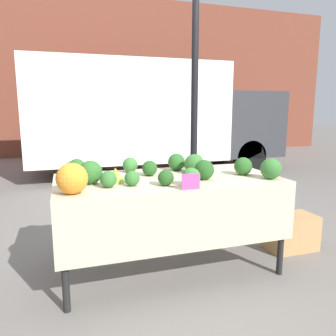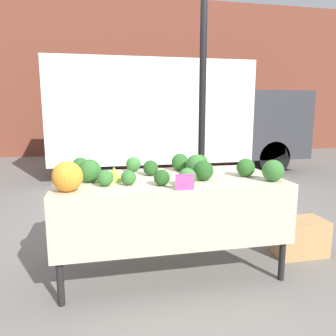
# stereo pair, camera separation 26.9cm
# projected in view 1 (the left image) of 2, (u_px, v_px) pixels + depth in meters

# --- Properties ---
(ground_plane) EXTENTS (40.00, 40.00, 0.00)m
(ground_plane) POSITION_uv_depth(u_px,v_px,m) (168.00, 267.00, 2.85)
(ground_plane) COLOR slate
(building_facade) EXTENTS (16.00, 0.60, 4.56)m
(building_facade) POSITION_uv_depth(u_px,v_px,m) (89.00, 77.00, 9.70)
(building_facade) COLOR brown
(building_facade) RESTS_ON ground_plane
(tent_pole) EXTENTS (0.07, 0.07, 2.67)m
(tent_pole) POSITION_uv_depth(u_px,v_px,m) (194.00, 111.00, 3.39)
(tent_pole) COLOR black
(tent_pole) RESTS_ON ground_plane
(parked_truck) EXTENTS (5.34, 1.82, 2.28)m
(parked_truck) POSITION_uv_depth(u_px,v_px,m) (151.00, 115.00, 7.00)
(parked_truck) COLOR white
(parked_truck) RESTS_ON ground_plane
(market_table) EXTENTS (1.81, 0.91, 0.80)m
(market_table) POSITION_uv_depth(u_px,v_px,m) (170.00, 190.00, 2.67)
(market_table) COLOR beige
(market_table) RESTS_ON ground_plane
(orange_cauliflower) EXTENTS (0.21, 0.21, 0.21)m
(orange_cauliflower) POSITION_uv_depth(u_px,v_px,m) (72.00, 179.00, 2.17)
(orange_cauliflower) COLOR orange
(orange_cauliflower) RESTS_ON market_table
(romanesco_head) EXTENTS (0.15, 0.15, 0.12)m
(romanesco_head) POSITION_uv_depth(u_px,v_px,m) (116.00, 175.00, 2.51)
(romanesco_head) COLOR #93B238
(romanesco_head) RESTS_ON market_table
(broccoli_head_0) EXTENTS (0.12, 0.12, 0.12)m
(broccoli_head_0) POSITION_uv_depth(u_px,v_px,m) (166.00, 178.00, 2.41)
(broccoli_head_0) COLOR #23511E
(broccoli_head_0) RESTS_ON market_table
(broccoli_head_1) EXTENTS (0.13, 0.13, 0.13)m
(broccoli_head_1) POSITION_uv_depth(u_px,v_px,m) (130.00, 165.00, 2.93)
(broccoli_head_1) COLOR #387533
(broccoli_head_1) RESTS_ON market_table
(broccoli_head_2) EXTENTS (0.16, 0.16, 0.16)m
(broccoli_head_2) POSITION_uv_depth(u_px,v_px,m) (204.00, 170.00, 2.62)
(broccoli_head_2) COLOR #23511E
(broccoli_head_2) RESTS_ON market_table
(broccoli_head_3) EXTENTS (0.14, 0.14, 0.14)m
(broccoli_head_3) POSITION_uv_depth(u_px,v_px,m) (191.00, 177.00, 2.41)
(broccoli_head_3) COLOR #387533
(broccoli_head_3) RESTS_ON market_table
(broccoli_head_4) EXTENTS (0.13, 0.13, 0.13)m
(broccoli_head_4) POSITION_uv_depth(u_px,v_px,m) (150.00, 168.00, 2.77)
(broccoli_head_4) COLOR #23511E
(broccoli_head_4) RESTS_ON market_table
(broccoli_head_5) EXTENTS (0.14, 0.14, 0.14)m
(broccoli_head_5) POSITION_uv_depth(u_px,v_px,m) (196.00, 162.00, 3.09)
(broccoli_head_5) COLOR #285B23
(broccoli_head_5) RESTS_ON market_table
(broccoli_head_6) EXTENTS (0.17, 0.17, 0.17)m
(broccoli_head_6) POSITION_uv_depth(u_px,v_px,m) (271.00, 169.00, 2.64)
(broccoli_head_6) COLOR #336B2D
(broccoli_head_6) RESTS_ON market_table
(broccoli_head_7) EXTENTS (0.15, 0.15, 0.15)m
(broccoli_head_7) POSITION_uv_depth(u_px,v_px,m) (77.00, 167.00, 2.77)
(broccoli_head_7) COLOR #285B23
(broccoli_head_7) RESTS_ON market_table
(broccoli_head_8) EXTENTS (0.16, 0.16, 0.16)m
(broccoli_head_8) POSITION_uv_depth(u_px,v_px,m) (176.00, 162.00, 3.01)
(broccoli_head_8) COLOR #285B23
(broccoli_head_8) RESTS_ON market_table
(broccoli_head_9) EXTENTS (0.18, 0.18, 0.18)m
(broccoli_head_9) POSITION_uv_depth(u_px,v_px,m) (91.00, 172.00, 2.47)
(broccoli_head_9) COLOR #2D6628
(broccoli_head_9) RESTS_ON market_table
(broccoli_head_10) EXTENTS (0.12, 0.12, 0.12)m
(broccoli_head_10) POSITION_uv_depth(u_px,v_px,m) (108.00, 179.00, 2.36)
(broccoli_head_10) COLOR #336B2D
(broccoli_head_10) RESTS_ON market_table
(broccoli_head_11) EXTENTS (0.17, 0.17, 0.17)m
(broccoli_head_11) POSITION_uv_depth(u_px,v_px,m) (194.00, 164.00, 2.86)
(broccoli_head_11) COLOR #336B2D
(broccoli_head_11) RESTS_ON market_table
(broccoli_head_12) EXTENTS (0.11, 0.11, 0.11)m
(broccoli_head_12) POSITION_uv_depth(u_px,v_px,m) (132.00, 178.00, 2.40)
(broccoli_head_12) COLOR #336B2D
(broccoli_head_12) RESTS_ON market_table
(broccoli_head_13) EXTENTS (0.15, 0.15, 0.15)m
(broccoli_head_13) POSITION_uv_depth(u_px,v_px,m) (243.00, 166.00, 2.80)
(broccoli_head_13) COLOR #285B23
(broccoli_head_13) RESTS_ON market_table
(price_sign) EXTENTS (0.13, 0.01, 0.11)m
(price_sign) POSITION_uv_depth(u_px,v_px,m) (191.00, 182.00, 2.29)
(price_sign) COLOR #EF4793
(price_sign) RESTS_ON market_table
(produce_crate) EXTENTS (0.47, 0.30, 0.34)m
(produce_crate) POSITION_uv_depth(u_px,v_px,m) (291.00, 232.00, 3.20)
(produce_crate) COLOR tan
(produce_crate) RESTS_ON ground_plane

